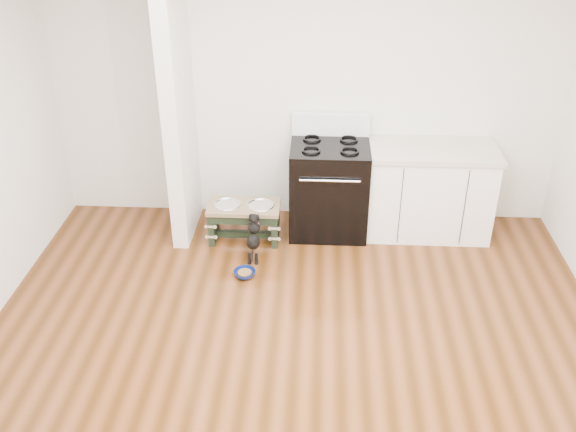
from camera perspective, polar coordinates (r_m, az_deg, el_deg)
name	(u,v)px	position (r m, az deg, el deg)	size (l,w,h in m)	color
ground	(293,377)	(4.86, 0.46, -14.13)	(5.00, 5.00, 0.00)	#3E210B
room_shell	(294,180)	(3.92, 0.55, 3.24)	(5.00, 5.00, 5.00)	silver
partition_wall	(178,102)	(6.10, -9.78, 9.96)	(0.15, 0.80, 2.70)	silver
oven_range	(329,187)	(6.36, 3.66, 2.60)	(0.76, 0.69, 1.14)	black
cabinet_run	(428,191)	(6.48, 12.36, 2.21)	(1.24, 0.64, 0.91)	white
dog_feeder	(244,215)	(6.27, -3.93, 0.06)	(0.70, 0.37, 0.40)	black
puppy	(254,236)	(6.00, -3.08, -1.82)	(0.12, 0.36, 0.43)	black
floor_bowl	(245,274)	(5.85, -3.87, -5.13)	(0.24, 0.24, 0.06)	#0C1A56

